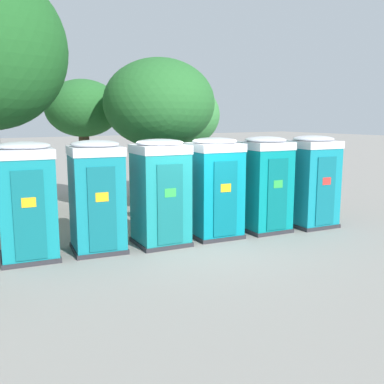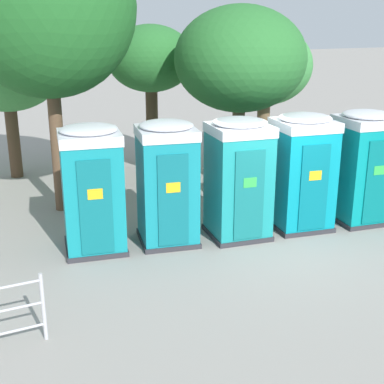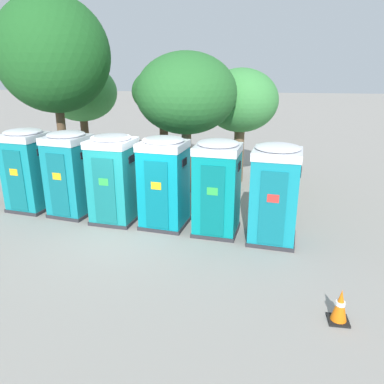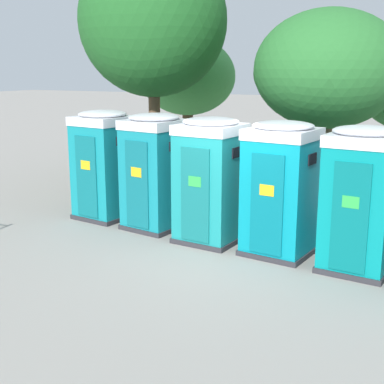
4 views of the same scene
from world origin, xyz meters
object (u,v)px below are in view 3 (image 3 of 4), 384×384
street_tree_1 (163,93)px  street_tree_2 (53,55)px  portapotty_1 (70,173)px  street_tree_0 (241,101)px  portapotty_2 (114,178)px  street_tree_3 (186,94)px  street_tree_4 (81,93)px  portapotty_5 (275,193)px  traffic_cone (340,306)px  portapotty_0 (28,169)px  portapotty_4 (217,187)px  portapotty_3 (164,182)px

street_tree_1 → street_tree_2: bearing=-142.2°
portapotty_1 → street_tree_0: street_tree_0 is taller
portapotty_2 → street_tree_3: size_ratio=0.53×
street_tree_0 → street_tree_1: street_tree_1 is taller
portapotty_1 → street_tree_4: size_ratio=0.57×
portapotty_5 → traffic_cone: (1.04, -3.17, -0.97)m
portapotty_1 → street_tree_3: size_ratio=0.53×
portapotty_5 → street_tree_2: 9.14m
street_tree_4 → portapotty_1: bearing=-69.5°
portapotty_0 → portapotty_4: same height
portapotty_4 → street_tree_3: (-1.40, 3.29, 2.15)m
portapotty_2 → street_tree_0: 5.97m
street_tree_0 → traffic_cone: size_ratio=6.68×
portapotty_0 → traffic_cone: size_ratio=3.97×
street_tree_1 → street_tree_3: (1.45, -2.74, 0.16)m
portapotty_2 → street_tree_2: (-3.13, 3.17, 3.40)m
street_tree_2 → street_tree_3: bearing=-2.5°
portapotty_3 → portapotty_2: bearing=175.8°
portapotty_1 → street_tree_1: (1.61, 5.40, 2.00)m
portapotty_3 → street_tree_4: (-5.31, 6.65, 1.91)m
portapotty_0 → portapotty_1: bearing=-8.1°
portapotty_1 → street_tree_2: street_tree_2 is taller
portapotty_2 → street_tree_1: size_ratio=0.59×
portapotty_0 → portapotty_5: size_ratio=1.00×
portapotty_2 → traffic_cone: bearing=-34.6°
street_tree_2 → street_tree_1: bearing=37.8°
portapotty_2 → traffic_cone: portapotty_2 is taller
portapotty_2 → street_tree_1: 6.04m
portapotty_3 → portapotty_0: bearing=172.0°
portapotty_4 → street_tree_0: 5.26m
portapotty_1 → traffic_cone: portapotty_1 is taller
traffic_cone → street_tree_0: bearing=104.4°
portapotty_4 → portapotty_2: bearing=173.7°
traffic_cone → portapotty_0: bearing=153.0°
street_tree_4 → portapotty_4: bearing=-45.3°
street_tree_2 → street_tree_4: bearing=101.4°
street_tree_1 → traffic_cone: 11.31m
portapotty_3 → street_tree_0: size_ratio=0.59×
portapotty_0 → portapotty_4: (5.95, -0.84, 0.00)m
street_tree_1 → street_tree_4: street_tree_4 is taller
portapotty_1 → portapotty_5: (5.93, -0.94, -0.00)m
portapotty_2 → street_tree_3: 3.99m
street_tree_4 → street_tree_1: bearing=-12.0°
portapotty_1 → portapotty_4: same height
street_tree_2 → traffic_cone: 11.92m
street_tree_3 → street_tree_4: bearing=146.4°
street_tree_1 → street_tree_2: size_ratio=0.64×
portapotty_1 → street_tree_0: 6.71m
portapotty_5 → street_tree_0: 5.64m
portapotty_3 → traffic_cone: (4.00, -3.69, -0.97)m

